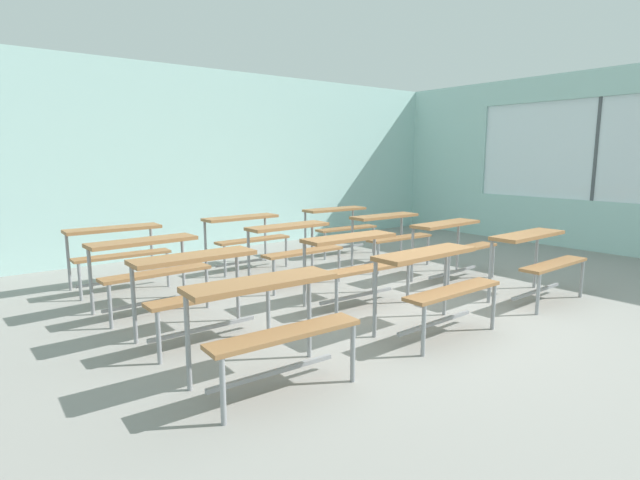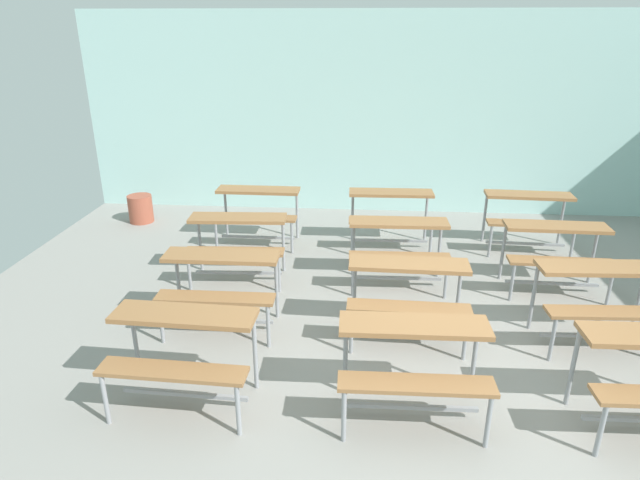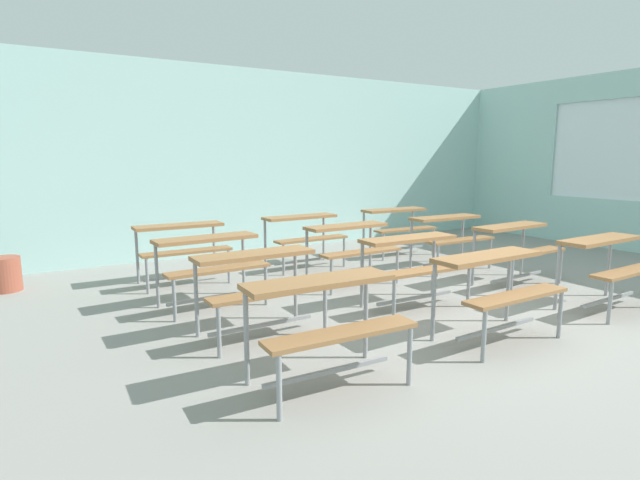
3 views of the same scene
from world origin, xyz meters
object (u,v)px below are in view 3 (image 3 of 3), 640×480
(desk_bench_r1c0, at_px, (259,274))
(trash_bin, at_px, (5,274))
(desk_bench_r1c2, at_px, (517,240))
(desk_bench_r1c1, at_px, (415,255))
(desk_bench_r3c0, at_px, (182,239))
(desk_bench_r3c2, at_px, (398,220))
(desk_bench_r0c2, at_px, (609,256))
(desk_bench_r3c1, at_px, (304,229))
(desk_bench_r0c0, at_px, (327,307))
(desk_bench_r0c1, at_px, (497,277))
(desk_bench_r2c1, at_px, (351,240))
(desk_bench_r2c2, at_px, (450,229))
(desk_bench_r2c0, at_px, (210,255))

(desk_bench_r1c0, bearing_deg, trash_bin, 123.62)
(desk_bench_r1c2, bearing_deg, desk_bench_r1c1, 178.92)
(desk_bench_r1c1, bearing_deg, desk_bench_r3c0, 130.36)
(desk_bench_r3c2, distance_m, trash_bin, 5.53)
(desk_bench_r0c2, distance_m, desk_bench_r1c0, 3.66)
(desk_bench_r3c1, bearing_deg, desk_bench_r1c0, -128.72)
(desk_bench_r0c0, distance_m, desk_bench_r3c1, 3.78)
(desk_bench_r1c0, xyz_separation_m, desk_bench_r1c2, (3.50, 0.00, 0.00))
(desk_bench_r0c1, xyz_separation_m, desk_bench_r1c2, (1.77, 1.15, 0.00))
(desk_bench_r0c2, bearing_deg, trash_bin, 141.55)
(desk_bench_r3c2, xyz_separation_m, trash_bin, (-5.48, 0.68, -0.36))
(desk_bench_r0c0, relative_size, desk_bench_r3c0, 1.02)
(desk_bench_r0c2, xyz_separation_m, desk_bench_r3c1, (-1.76, 3.39, 0.00))
(desk_bench_r1c2, distance_m, desk_bench_r2c1, 2.07)
(desk_bench_r0c2, bearing_deg, desk_bench_r3c1, 115.87)
(desk_bench_r0c2, distance_m, desk_bench_r1c1, 2.03)
(desk_bench_r0c1, distance_m, desk_bench_r1c0, 2.08)
(desk_bench_r2c2, bearing_deg, desk_bench_r3c0, 163.64)
(desk_bench_r0c0, bearing_deg, desk_bench_r2c2, 35.03)
(desk_bench_r2c0, bearing_deg, desk_bench_r1c2, -19.74)
(desk_bench_r0c2, bearing_deg, desk_bench_r0c1, 178.27)
(desk_bench_r1c0, relative_size, desk_bench_r1c1, 0.99)
(desk_bench_r0c0, distance_m, desk_bench_r0c1, 1.74)
(desk_bench_r0c0, xyz_separation_m, desk_bench_r1c1, (1.78, 1.08, 0.00))
(desk_bench_r0c0, relative_size, desk_bench_r2c0, 1.00)
(desk_bench_r2c1, relative_size, desk_bench_r3c0, 1.01)
(desk_bench_r1c1, bearing_deg, desk_bench_r3c1, 92.98)
(desk_bench_r2c0, height_order, trash_bin, desk_bench_r2c0)
(desk_bench_r0c1, height_order, desk_bench_r1c1, same)
(desk_bench_r0c1, distance_m, trash_bin, 5.55)
(desk_bench_r3c2, bearing_deg, desk_bench_r2c0, -159.12)
(desk_bench_r1c1, distance_m, desk_bench_r1c2, 1.73)
(desk_bench_r2c0, height_order, desk_bench_r3c0, same)
(desk_bench_r0c0, height_order, desk_bench_r2c1, same)
(desk_bench_r1c1, height_order, desk_bench_r2c1, same)
(desk_bench_r2c0, bearing_deg, desk_bench_r3c0, 86.25)
(desk_bench_r2c2, bearing_deg, desk_bench_r0c0, -145.82)
(desk_bench_r0c1, xyz_separation_m, desk_bench_r2c1, (0.01, 2.24, 0.00))
(desk_bench_r0c0, height_order, desk_bench_r3c2, same)
(desk_bench_r2c1, bearing_deg, desk_bench_r0c2, -53.72)
(desk_bench_r0c0, xyz_separation_m, desk_bench_r2c2, (3.46, 2.22, 0.00))
(desk_bench_r0c0, relative_size, desk_bench_r2c2, 1.01)
(desk_bench_r1c2, bearing_deg, desk_bench_r0c0, -164.90)
(desk_bench_r0c2, height_order, desk_bench_r3c2, same)
(desk_bench_r1c0, xyz_separation_m, desk_bench_r3c1, (1.71, 2.24, 0.00))
(trash_bin, bearing_deg, desk_bench_r2c1, -26.45)
(desk_bench_r1c0, height_order, desk_bench_r1c1, same)
(desk_bench_r1c2, bearing_deg, desk_bench_r3c2, 87.59)
(desk_bench_r3c0, bearing_deg, desk_bench_r1c1, -50.62)
(desk_bench_r1c1, xyz_separation_m, desk_bench_r3c0, (-1.83, 2.27, 0.00))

